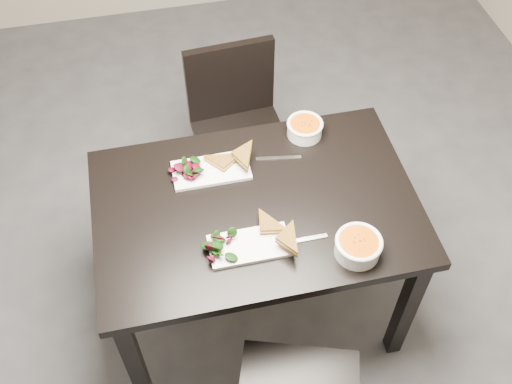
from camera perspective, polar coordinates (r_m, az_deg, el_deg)
ground at (r=2.82m, az=-8.07°, el=-12.96°), size 5.00×5.00×0.00m
table at (r=2.31m, az=-0.00°, el=-2.63°), size 1.20×0.80×0.75m
chair_far at (r=2.90m, az=-1.78°, el=6.64°), size 0.45×0.45×0.85m
plate_near at (r=2.12m, az=-0.62°, el=-5.08°), size 0.28×0.14×0.01m
sandwich_near at (r=2.11m, az=1.02°, el=-3.97°), size 0.16×0.13×0.05m
salad_near at (r=2.09m, az=-3.32°, el=-5.15°), size 0.09×0.08×0.04m
soup_bowl_near at (r=2.10m, az=9.63°, el=-5.02°), size 0.16×0.16×0.07m
cutlery_near at (r=2.14m, az=4.43°, el=-4.51°), size 0.18×0.02×0.00m
plate_far at (r=2.33m, az=-4.26°, el=2.05°), size 0.30×0.15×0.01m
sandwich_far at (r=2.31m, az=-2.65°, el=2.55°), size 0.19×0.18×0.05m
salad_far at (r=2.31m, az=-6.74°, el=2.09°), size 0.09×0.08×0.04m
soup_bowl_far at (r=2.45m, az=4.63°, el=6.08°), size 0.15×0.15×0.07m
cutlery_far at (r=2.38m, az=2.15°, el=3.23°), size 0.18×0.04×0.00m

